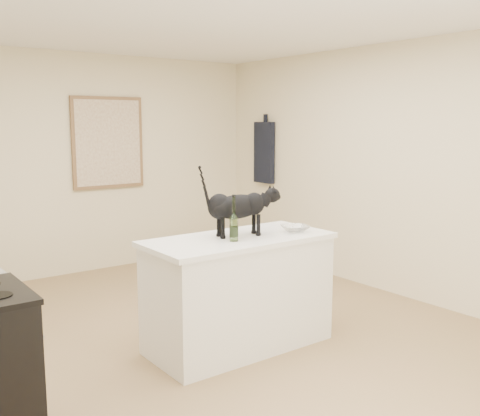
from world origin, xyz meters
TOP-DOWN VIEW (x-y plane):
  - floor at (0.00, 0.00)m, footprint 5.50×5.50m
  - ceiling at (0.00, 0.00)m, footprint 5.50×5.50m
  - wall_back at (0.00, 2.75)m, footprint 4.50×0.00m
  - wall_right at (2.25, 0.00)m, footprint 0.00×5.50m
  - island_base at (0.10, -0.20)m, footprint 1.44×0.67m
  - island_top at (0.10, -0.20)m, footprint 1.50×0.70m
  - artwork_frame at (0.30, 2.72)m, footprint 0.90×0.03m
  - artwork_canvas at (0.30, 2.70)m, footprint 0.82×0.00m
  - hanging_garment at (2.19, 2.05)m, footprint 0.08×0.34m
  - black_cat at (0.11, -0.17)m, footprint 0.63×0.32m
  - wine_bottle at (-0.02, -0.30)m, footprint 0.08×0.08m
  - glass_bowl at (0.59, -0.32)m, footprint 0.28×0.28m

SIDE VIEW (x-z plane):
  - floor at x=0.00m, z-range 0.00..0.00m
  - island_base at x=0.10m, z-range 0.00..0.86m
  - island_top at x=0.10m, z-range 0.86..0.90m
  - glass_bowl at x=0.59m, z-range 0.90..0.95m
  - wine_bottle at x=-0.02m, z-range 0.90..1.21m
  - black_cat at x=0.11m, z-range 0.90..1.32m
  - wall_back at x=0.00m, z-range -0.95..3.55m
  - wall_right at x=2.25m, z-range -1.45..4.05m
  - hanging_garment at x=2.19m, z-range 1.00..1.80m
  - artwork_frame at x=0.30m, z-range 1.00..2.10m
  - artwork_canvas at x=0.30m, z-range 1.04..2.06m
  - ceiling at x=0.00m, z-range 2.60..2.60m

